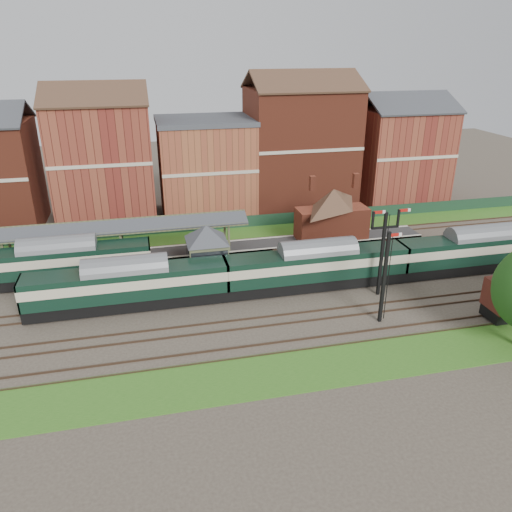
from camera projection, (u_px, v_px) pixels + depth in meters
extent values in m
plane|color=#473D33|center=(246.00, 296.00, 46.04)|extent=(160.00, 160.00, 0.00)
cube|color=#2D6619|center=(218.00, 235.00, 60.34)|extent=(90.00, 4.50, 0.06)
cube|color=#2D6619|center=(281.00, 373.00, 35.30)|extent=(90.00, 5.00, 0.06)
cube|color=#193823|center=(216.00, 224.00, 61.84)|extent=(90.00, 0.12, 1.50)
cube|color=#2D2D2D|center=(181.00, 255.00, 53.52)|extent=(55.00, 3.40, 1.00)
cube|color=#707E59|center=(208.00, 272.00, 47.85)|extent=(3.40, 3.20, 2.40)
cube|color=#4D5032|center=(207.00, 251.00, 46.98)|extent=(3.60, 3.40, 2.00)
pyramid|color=#383A3F|center=(206.00, 233.00, 46.26)|extent=(5.40, 5.40, 1.60)
cube|color=maroon|center=(288.00, 265.00, 49.55)|extent=(3.00, 2.40, 2.20)
cube|color=#4C3323|center=(290.00, 255.00, 48.39)|extent=(3.20, 1.34, 0.79)
cube|color=#4C3323|center=(286.00, 250.00, 49.56)|extent=(3.20, 1.34, 0.79)
cube|color=maroon|center=(332.00, 223.00, 56.16)|extent=(8.00, 3.00, 3.50)
pyramid|color=#4C3323|center=(333.00, 199.00, 55.03)|extent=(8.10, 8.10, 2.20)
cube|color=maroon|center=(312.00, 196.00, 54.31)|extent=(0.60, 0.60, 1.60)
cube|color=maroon|center=(355.00, 193.00, 55.35)|extent=(0.60, 0.60, 1.60)
cube|color=#4D5032|center=(4.00, 255.00, 47.96)|extent=(0.22, 0.22, 3.40)
cube|color=#4D5032|center=(225.00, 228.00, 54.85)|extent=(0.22, 0.22, 3.40)
cube|color=#383A3F|center=(119.00, 226.00, 49.80)|extent=(26.00, 1.99, 0.90)
cube|color=#383A3F|center=(120.00, 220.00, 51.50)|extent=(26.00, 1.99, 0.90)
cube|color=#4D5032|center=(119.00, 220.00, 50.50)|extent=(26.00, 0.20, 0.20)
cube|color=black|center=(382.00, 255.00, 44.71)|extent=(0.25, 0.25, 8.00)
cube|color=black|center=(385.00, 227.00, 43.68)|extent=(2.60, 0.18, 0.18)
cube|color=#B2140F|center=(380.00, 212.00, 42.97)|extent=(1.10, 0.08, 0.25)
cube|color=#B2140F|center=(405.00, 210.00, 43.47)|extent=(1.10, 0.08, 0.25)
cube|color=black|center=(384.00, 278.00, 40.27)|extent=(0.25, 0.25, 8.00)
cube|color=#B2140F|center=(395.00, 235.00, 38.92)|extent=(1.10, 0.08, 0.25)
cube|color=maroon|center=(103.00, 163.00, 62.72)|extent=(12.00, 10.00, 15.00)
cube|color=#995331|center=(206.00, 169.00, 66.02)|extent=(12.00, 10.00, 12.00)
cube|color=maroon|center=(300.00, 150.00, 67.92)|extent=(14.00, 10.00, 16.00)
cube|color=maroon|center=(400.00, 155.00, 71.63)|extent=(12.00, 10.00, 13.00)
cube|color=black|center=(129.00, 301.00, 43.60)|extent=(17.26, 2.42, 1.06)
cube|color=black|center=(127.00, 283.00, 42.90)|extent=(17.26, 2.69, 2.49)
cube|color=beige|center=(127.00, 280.00, 42.78)|extent=(17.28, 2.73, 0.86)
cube|color=slate|center=(125.00, 268.00, 42.35)|extent=(17.26, 2.69, 0.58)
cube|color=black|center=(316.00, 281.00, 47.19)|extent=(17.26, 2.42, 1.06)
cube|color=black|center=(317.00, 264.00, 46.49)|extent=(17.26, 2.69, 2.49)
cube|color=beige|center=(317.00, 261.00, 46.37)|extent=(17.28, 2.73, 0.86)
cube|color=slate|center=(318.00, 251.00, 45.93)|extent=(17.26, 2.69, 0.58)
cube|color=black|center=(477.00, 264.00, 50.77)|extent=(17.26, 2.42, 1.06)
cube|color=black|center=(480.00, 248.00, 50.07)|extent=(17.26, 2.69, 2.49)
cube|color=beige|center=(480.00, 246.00, 49.95)|extent=(17.28, 2.73, 0.86)
cube|color=slate|center=(482.00, 235.00, 49.52)|extent=(17.26, 2.69, 0.58)
cube|color=black|center=(63.00, 277.00, 48.12)|extent=(16.96, 2.37, 1.04)
cube|color=black|center=(60.00, 260.00, 47.43)|extent=(16.96, 2.64, 2.45)
cube|color=beige|center=(59.00, 258.00, 47.31)|extent=(16.98, 2.68, 0.85)
cube|color=slate|center=(58.00, 247.00, 46.89)|extent=(16.96, 2.64, 0.57)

